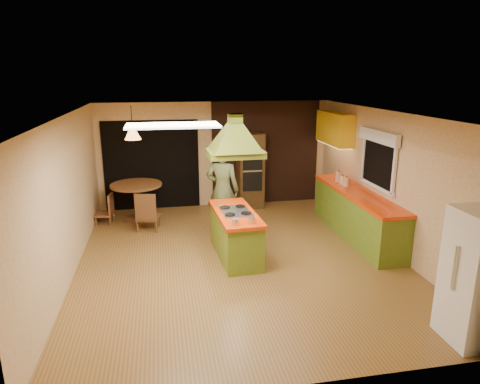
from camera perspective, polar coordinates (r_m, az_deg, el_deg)
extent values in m
plane|color=brown|center=(7.61, -0.06, -8.77)|extent=(6.50, 6.50, 0.00)
plane|color=beige|center=(10.32, -3.36, 5.01)|extent=(5.50, 0.00, 5.50)
plane|color=beige|center=(4.23, 8.15, -11.09)|extent=(5.50, 0.00, 5.50)
plane|color=beige|center=(7.23, -22.03, -0.73)|extent=(0.00, 6.50, 6.50)
plane|color=beige|center=(8.13, 19.36, 1.26)|extent=(0.00, 6.50, 6.50)
plane|color=silver|center=(6.96, -0.06, 10.32)|extent=(6.50, 6.50, 0.00)
cube|color=#381E14|center=(10.53, 3.44, 5.21)|extent=(2.64, 0.03, 2.50)
cube|color=black|center=(10.27, -11.68, 3.51)|extent=(2.20, 0.03, 2.10)
cube|color=olive|center=(8.73, 15.24, -3.07)|extent=(0.58, 3.00, 0.86)
cube|color=#E53807|center=(8.60, 15.46, -0.16)|extent=(0.62, 3.05, 0.06)
cube|color=yellow|center=(9.87, 12.51, 8.30)|extent=(0.34, 1.40, 0.70)
cube|color=black|center=(8.40, 18.03, 3.90)|extent=(0.03, 1.16, 0.96)
cube|color=white|center=(8.30, 18.00, 7.08)|extent=(0.10, 1.35, 0.22)
cube|color=white|center=(5.66, -8.94, 8.77)|extent=(1.20, 0.60, 0.03)
cube|color=olive|center=(7.54, -0.61, -5.85)|extent=(0.69, 1.60, 0.77)
cube|color=red|center=(7.39, -0.62, -2.86)|extent=(0.75, 1.68, 0.06)
cube|color=silver|center=(7.38, -0.62, -2.58)|extent=(0.51, 0.72, 0.02)
cube|color=#606D1B|center=(7.13, -0.65, 5.17)|extent=(0.93, 0.68, 0.11)
pyramid|color=#606D1B|center=(7.06, -0.66, 9.17)|extent=(0.93, 0.68, 0.45)
cube|color=#606D1B|center=(7.05, -0.66, 9.79)|extent=(0.22, 0.22, 0.15)
imported|color=#49522B|center=(8.47, -2.33, 0.27)|extent=(0.78, 0.65, 1.81)
cube|color=white|center=(5.85, 29.40, -9.85)|extent=(0.68, 0.65, 1.65)
cube|color=#4F3519|center=(10.23, 1.33, 2.89)|extent=(0.61, 0.60, 1.79)
cube|color=black|center=(9.88, 1.69, 4.22)|extent=(0.46, 0.04, 0.45)
cube|color=black|center=(9.99, 1.67, 1.40)|extent=(0.46, 0.04, 0.45)
cylinder|color=brown|center=(9.53, -13.68, 0.93)|extent=(1.11, 1.11, 0.05)
cylinder|color=brown|center=(9.64, -13.54, -1.30)|extent=(0.14, 0.14, 0.78)
cylinder|color=brown|center=(9.75, -13.39, -3.48)|extent=(0.62, 0.62, 0.05)
cone|color=#FF9E3F|center=(9.33, -14.12, 7.48)|extent=(0.39, 0.39, 0.22)
cylinder|color=beige|center=(9.27, 13.03, 2.00)|extent=(0.18, 0.18, 0.21)
cylinder|color=beige|center=(8.93, 14.01, 1.34)|extent=(0.17, 0.17, 0.19)
cylinder|color=#F7EBC7|center=(9.09, 13.53, 1.55)|extent=(0.12, 0.12, 0.16)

